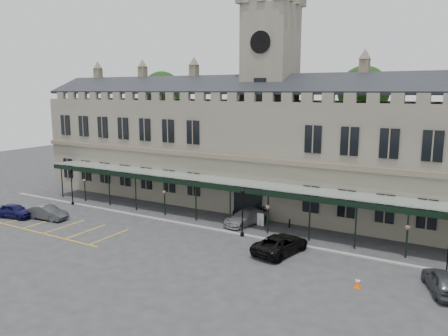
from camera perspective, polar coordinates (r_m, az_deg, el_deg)
The scene contains 19 objects.
ground at distance 37.21m, azimuth -4.74°, elevation -10.55°, with size 140.00×140.00×0.00m, color #2E2E31.
station_building at distance 49.15m, azimuth 5.83°, elevation 2.28°, with size 60.00×10.36×17.30m.
clock_tower at distance 48.79m, azimuth 6.01°, elevation 10.04°, with size 5.60×5.60×24.80m.
canopy at distance 42.52m, azimuth 1.00°, elevation -4.48°, with size 50.00×4.10×4.30m.
kerb at distance 41.55m, azimuth -0.35°, elevation -8.20°, with size 60.00×0.40×0.12m, color gray.
parking_markings at distance 45.38m, azimuth -20.65°, elevation -7.35°, with size 16.00×6.00×0.01m, color gold, non-canonical shape.
tree_behind_left at distance 68.04m, azimuth -8.09°, elevation 9.73°, with size 6.00×6.00×16.00m.
tree_behind_mid at distance 54.81m, azimuth 17.74°, elevation 9.31°, with size 6.00×6.00×16.00m.
lamp_post_left at distance 53.43m, azimuth -19.29°, elevation -1.82°, with size 0.42×0.42×4.40m.
lamp_post_mid at distance 39.51m, azimuth 2.42°, elevation -5.19°, with size 0.43×0.43×4.54m.
traffic_cone at distance 31.62m, azimuth 17.08°, elevation -14.11°, with size 0.47×0.47×0.74m.
sign_board at distance 43.21m, azimuth 4.77°, elevation -6.74°, with size 0.73×0.07×1.26m.
bollard_left at distance 45.38m, azimuth 1.24°, elevation -6.13°, with size 0.15×0.15×0.85m, color black.
bollard_right at distance 42.97m, azimuth 8.55°, elevation -7.17°, with size 0.15×0.15×0.86m, color black.
car_left_a at distance 50.71m, azimuth -25.67°, elevation -5.05°, with size 1.72×4.28×1.46m, color #0D0D3A.
car_left_b at distance 48.66m, azimuth -22.07°, elevation -5.39°, with size 1.55×4.44×1.46m, color #36393E.
car_taxi at distance 43.50m, azimuth 2.91°, elevation -6.42°, with size 2.09×5.14×1.49m, color gray.
car_van at distance 36.37m, azimuth 7.40°, elevation -9.80°, with size 2.56×5.55×1.54m, color black.
car_right_a at distance 32.82m, azimuth 26.72°, elevation -13.08°, with size 1.82×4.53×1.54m, color #36393E.
Camera 1 is at (20.09, -28.46, 13.07)m, focal length 35.00 mm.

